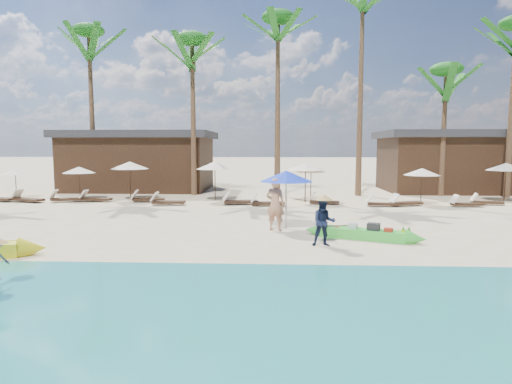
{
  "coord_description": "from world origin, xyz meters",
  "views": [
    {
      "loc": [
        2.06,
        -13.75,
        3.15
      ],
      "look_at": [
        1.33,
        2.0,
        1.5
      ],
      "focal_mm": 30.0,
      "sensor_mm": 36.0,
      "label": 1
    }
  ],
  "objects": [
    {
      "name": "palm_6",
      "position": [
        12.84,
        14.52,
        7.05
      ],
      "size": [
        2.08,
        2.08,
        8.51
      ],
      "color": "brown",
      "rests_on": "ground"
    },
    {
      "name": "wet_sand_strip",
      "position": [
        0.0,
        -5.0,
        0.0
      ],
      "size": [
        240.0,
        4.5,
        0.01
      ],
      "primitive_type": "cube",
      "color": "tan",
      "rests_on": "ground"
    },
    {
      "name": "lounger_8_left",
      "position": [
        8.98,
        9.39,
        0.2
      ],
      "size": [
        1.85,
        0.95,
        0.6
      ],
      "rotation": [
        0.0,
        0.0,
        0.24
      ],
      "color": "#372216",
      "rests_on": "ground"
    },
    {
      "name": "pavilion_west",
      "position": [
        -8.0,
        17.5,
        2.19
      ],
      "size": [
        10.8,
        6.6,
        4.3
      ],
      "color": "#372216",
      "rests_on": "ground"
    },
    {
      "name": "green_canoe",
      "position": [
        5.05,
        0.86,
        0.2
      ],
      "size": [
        4.35,
        2.01,
        0.58
      ],
      "rotation": [
        0.0,
        0.0,
        -0.39
      ],
      "color": "green",
      "rests_on": "ground"
    },
    {
      "name": "lounger_9_right",
      "position": [
        13.55,
        10.08,
        0.19
      ],
      "size": [
        1.72,
        0.8,
        0.56
      ],
      "rotation": [
        0.0,
        0.0,
        -0.18
      ],
      "color": "#372216",
      "rests_on": "ground"
    },
    {
      "name": "lounger_7_left",
      "position": [
        4.64,
        9.85,
        0.19
      ],
      "size": [
        1.73,
        0.8,
        0.57
      ],
      "rotation": [
        0.0,
        0.0,
        -0.18
      ],
      "color": "#372216",
      "rests_on": "ground"
    },
    {
      "name": "lounger_3_left",
      "position": [
        -12.27,
        10.0,
        0.22
      ],
      "size": [
        2.04,
        1.13,
        0.66
      ],
      "rotation": [
        0.0,
        0.0,
        -0.29
      ],
      "color": "#372216",
      "rests_on": "ground"
    },
    {
      "name": "lounger_6_right",
      "position": [
        1.53,
        9.05,
        0.21
      ],
      "size": [
        1.85,
        0.66,
        0.62
      ],
      "rotation": [
        0.0,
        0.0,
        0.06
      ],
      "color": "#372216",
      "rests_on": "ground"
    },
    {
      "name": "lounger_3_right",
      "position": [
        -10.1,
        10.2,
        0.21
      ],
      "size": [
        1.92,
        0.78,
        0.64
      ],
      "rotation": [
        0.0,
        0.0,
        0.11
      ],
      "color": "#372216",
      "rests_on": "ground"
    },
    {
      "name": "palm_4",
      "position": [
        2.15,
        14.01,
        9.45
      ],
      "size": [
        2.08,
        2.08,
        11.7
      ],
      "color": "brown",
      "rests_on": "ground"
    },
    {
      "name": "lounger_9_left",
      "position": [
        12.09,
        9.21,
        0.19
      ],
      "size": [
        1.73,
        0.64,
        0.58
      ],
      "rotation": [
        0.0,
        0.0,
        0.07
      ],
      "color": "#372216",
      "rests_on": "ground"
    },
    {
      "name": "lounger_6_left",
      "position": [
        0.0,
        9.52,
        0.22
      ],
      "size": [
        2.04,
        0.95,
        0.67
      ],
      "rotation": [
        0.0,
        0.0,
        0.19
      ],
      "color": "#372216",
      "rests_on": "ground"
    },
    {
      "name": "resort_parasol_4",
      "position": [
        -6.7,
        11.51,
        2.07
      ],
      "size": [
        2.23,
        2.23,
        2.3
      ],
      "color": "#372216",
      "rests_on": "ground"
    },
    {
      "name": "resort_parasol_9",
      "position": [
        15.35,
        11.58,
        2.03
      ],
      "size": [
        2.18,
        2.18,
        2.25
      ],
      "color": "#372216",
      "rests_on": "ground"
    },
    {
      "name": "palm_5",
      "position": [
        7.45,
        14.38,
        10.82
      ],
      "size": [
        2.08,
        2.08,
        13.6
      ],
      "color": "brown",
      "rests_on": "ground"
    },
    {
      "name": "resort_parasol_2",
      "position": [
        -14.09,
        11.96,
        1.64
      ],
      "size": [
        1.77,
        1.77,
        1.82
      ],
      "color": "#372216",
      "rests_on": "ground"
    },
    {
      "name": "tourist",
      "position": [
        2.04,
        2.31,
        1.0
      ],
      "size": [
        0.84,
        0.68,
        2.0
      ],
      "primitive_type": "imported",
      "rotation": [
        0.0,
        0.0,
        2.82
      ],
      "color": "tan",
      "rests_on": "ground"
    },
    {
      "name": "resort_parasol_3",
      "position": [
        -9.8,
        11.46,
        1.79
      ],
      "size": [
        1.92,
        1.92,
        1.98
      ],
      "color": "#372216",
      "rests_on": "ground"
    },
    {
      "name": "vendor_green",
      "position": [
        3.59,
        -0.22,
        0.77
      ],
      "size": [
        0.76,
        0.6,
        1.55
      ],
      "primitive_type": "imported",
      "rotation": [
        0.0,
        0.0,
        0.01
      ],
      "color": "#151F3B",
      "rests_on": "ground"
    },
    {
      "name": "resort_parasol_7",
      "position": [
        4.15,
        11.69,
        1.89
      ],
      "size": [
        2.03,
        2.03,
        2.09
      ],
      "color": "#372216",
      "rests_on": "ground"
    },
    {
      "name": "lounger_4_right",
      "position": [
        -5.41,
        10.38,
        0.21
      ],
      "size": [
        1.93,
        0.81,
        0.63
      ],
      "rotation": [
        0.0,
        0.0,
        0.13
      ],
      "color": "#372216",
      "rests_on": "ground"
    },
    {
      "name": "palm_2",
      "position": [
        -10.45,
        15.08,
        9.18
      ],
      "size": [
        2.08,
        2.08,
        11.33
      ],
      "color": "brown",
      "rests_on": "ground"
    },
    {
      "name": "lounger_5_left",
      "position": [
        -3.94,
        9.2,
        0.21
      ],
      "size": [
        1.88,
        0.61,
        0.63
      ],
      "rotation": [
        0.0,
        0.0,
        0.02
      ],
      "color": "#372216",
      "rests_on": "ground"
    },
    {
      "name": "lounger_7_right",
      "position": [
        7.65,
        9.14,
        0.19
      ],
      "size": [
        1.72,
        0.73,
        0.57
      ],
      "rotation": [
        0.0,
        0.0,
        -0.13
      ],
      "color": "#372216",
      "rests_on": "ground"
    },
    {
      "name": "blue_umbrella",
      "position": [
        2.46,
        2.8,
        2.04
      ],
      "size": [
        2.09,
        2.09,
        2.25
      ],
      "color": "#99999E",
      "rests_on": "ground"
    },
    {
      "name": "resort_parasol_8",
      "position": [
        10.05,
        10.02,
        1.81
      ],
      "size": [
        1.95,
        1.95,
        2.01
      ],
      "color": "#372216",
      "rests_on": "ground"
    },
    {
      "name": "pavilion_east",
      "position": [
        14.0,
        17.5,
        2.2
      ],
      "size": [
        8.8,
        6.6,
        4.3
      ],
      "color": "#372216",
      "rests_on": "ground"
    },
    {
      "name": "lounger_4_left",
      "position": [
        -8.47,
        10.4,
        0.2
      ],
      "size": [
        1.81,
        0.62,
        0.61
      ],
      "rotation": [
        0.0,
        0.0,
        -0.04
      ],
      "color": "#372216",
      "rests_on": "ground"
    },
    {
      "name": "resort_parasol_5",
      "position": [
        -1.54,
        11.31,
        2.08
      ],
      "size": [
        2.24,
        2.24,
        2.31
      ],
      "color": "#372216",
      "rests_on": "ground"
    },
    {
      "name": "palm_3",
      "position": [
        -3.36,
        14.27,
        8.58
      ],
      "size": [
        2.08,
        2.08,
        10.52
      ],
      "color": "brown",
      "rests_on": "ground"
    },
    {
      "name": "resort_parasol_6",
      "position": [
        3.75,
        10.71,
        2.06
      ],
      "size": [
        2.22,
        2.22,
        2.29
      ],
      "color": "#372216",
      "rests_on": "ground"
    },
    {
      "name": "ground",
      "position": [
        0.0,
        0.0,
        0.0
      ],
      "size": [
        240.0,
        240.0,
        0.0
      ],
      "primitive_type": "plane",
      "color": "beige",
      "rests_on": "ground"
    }
  ]
}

